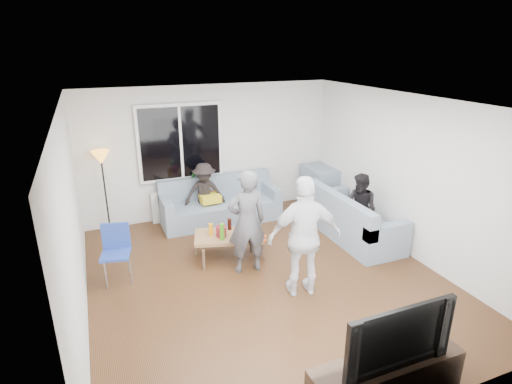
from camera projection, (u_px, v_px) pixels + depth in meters
name	position (u px, v px, depth m)	size (l,w,h in m)	color
floor	(265.00, 278.00, 6.25)	(5.00, 5.50, 0.04)	#56351C
ceiling	(266.00, 101.00, 5.35)	(5.00, 5.50, 0.04)	white
wall_back	(210.00, 151.00, 8.21)	(5.00, 0.04, 2.60)	silver
wall_front	(400.00, 306.00, 3.39)	(5.00, 0.04, 2.60)	silver
wall_left	(71.00, 224.00, 4.91)	(0.04, 5.50, 2.60)	silver
wall_right	(408.00, 176.00, 6.69)	(0.04, 5.50, 2.60)	silver
window_frame	(180.00, 142.00, 7.84)	(1.62, 0.06, 1.47)	white
window_glass	(181.00, 143.00, 7.81)	(1.50, 0.02, 1.35)	black
window_mullion	(181.00, 143.00, 7.80)	(0.05, 0.03, 1.35)	white
radiator	(185.00, 204.00, 8.23)	(1.30, 0.12, 0.62)	silver
potted_plant	(192.00, 180.00, 8.10)	(0.19, 0.15, 0.34)	#245C27
vase	(180.00, 186.00, 8.04)	(0.16, 0.16, 0.17)	silver
sofa_back_section	(221.00, 200.00, 8.08)	(2.30, 0.85, 0.85)	gray
sofa_right_section	(354.00, 215.00, 7.38)	(0.85, 2.00, 0.85)	gray
sofa_corner	(326.00, 186.00, 8.93)	(0.85, 0.85, 0.85)	gray
cushion_yellow	(210.00, 198.00, 7.96)	(0.38, 0.32, 0.14)	yellow
cushion_red	(209.00, 197.00, 8.03)	(0.36, 0.30, 0.13)	maroon
coffee_table	(229.00, 245.00, 6.77)	(1.10, 0.60, 0.40)	#A67650
pitcher	(221.00, 231.00, 6.62)	(0.17, 0.17, 0.17)	maroon
side_chair	(116.00, 255.00, 5.99)	(0.40, 0.40, 0.86)	#233F9B
floor_lamp	(106.00, 194.00, 7.42)	(0.32, 0.32, 1.56)	#FFA330
player_left	(247.00, 222.00, 6.16)	(0.59, 0.39, 1.62)	#4E4E53
player_right	(305.00, 237.00, 5.58)	(1.01, 0.42, 1.72)	silver
spectator_right	(360.00, 209.00, 7.18)	(0.60, 0.47, 1.23)	black
spectator_back	(205.00, 193.00, 7.94)	(0.78, 0.45, 1.20)	black
tv_console	(385.00, 378.00, 4.06)	(1.60, 0.40, 0.44)	#332319
television	(392.00, 332.00, 3.88)	(1.17, 0.15, 0.67)	black
bottle_c	(229.00, 224.00, 6.86)	(0.07, 0.07, 0.19)	black
bottle_d	(245.00, 228.00, 6.64)	(0.07, 0.07, 0.26)	orange
bottle_e	(245.00, 223.00, 6.87)	(0.07, 0.07, 0.21)	black
bottle_b	(222.00, 232.00, 6.48)	(0.08, 0.08, 0.28)	#45991B
bottle_a	(211.00, 229.00, 6.66)	(0.07, 0.07, 0.19)	orange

